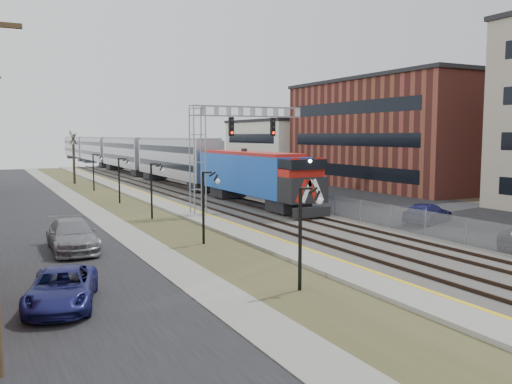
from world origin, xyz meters
TOP-DOWN VIEW (x-y plane):
  - street_west at (-11.50, 35.00)m, footprint 7.00×120.00m
  - sidewalk at (-7.00, 35.00)m, footprint 2.00×120.00m
  - grass_median at (-4.00, 35.00)m, footprint 4.00×120.00m
  - platform at (-1.00, 35.00)m, footprint 2.00×120.00m
  - ballast_bed at (4.00, 35.00)m, footprint 8.00×120.00m
  - parking_lot at (16.00, 35.00)m, footprint 16.00×120.00m
  - platform_edge at (-0.12, 35.00)m, footprint 0.24×120.00m
  - track_near at (2.00, 35.00)m, footprint 1.58×120.00m
  - track_far at (5.50, 35.00)m, footprint 1.58×120.00m
  - train at (5.50, 77.82)m, footprint 3.00×108.65m
  - signal_gantry at (1.22, 27.99)m, footprint 9.00×1.07m
  - lampposts at (-4.00, 18.29)m, footprint 0.14×62.14m
  - fence at (8.20, 35.00)m, footprint 0.04×120.00m
  - buildings_east at (30.00, 31.18)m, footprint 16.00×76.00m
  - bare_trees at (-12.66, 38.91)m, footprint 12.30×42.30m
  - car_lot_d at (12.05, 17.78)m, footprint 5.07×3.45m
  - car_lot_e at (10.55, 33.45)m, footprint 4.25×2.63m
  - car_street_a at (-12.34, 10.09)m, footprint 3.24×5.07m
  - car_street_b at (-10.64, 19.48)m, footprint 2.30×5.49m

SIDE VIEW (x-z plane):
  - street_west at x=-11.50m, z-range 0.00..0.04m
  - parking_lot at x=16.00m, z-range 0.00..0.04m
  - grass_median at x=-4.00m, z-range 0.00..0.06m
  - sidewalk at x=-7.00m, z-range 0.00..0.08m
  - ballast_bed at x=4.00m, z-range 0.00..0.20m
  - platform at x=-1.00m, z-range 0.00..0.24m
  - platform_edge at x=-0.12m, z-range 0.24..0.25m
  - track_near at x=2.00m, z-range 0.20..0.35m
  - track_far at x=5.50m, z-range 0.20..0.35m
  - car_street_a at x=-12.34m, z-range 0.00..1.30m
  - car_lot_e at x=10.55m, z-range 0.00..1.35m
  - car_lot_d at x=12.05m, z-range 0.00..1.36m
  - car_street_b at x=-10.64m, z-range 0.00..1.58m
  - fence at x=8.20m, z-range 0.00..1.60m
  - lampposts at x=-4.00m, z-range 0.00..4.00m
  - bare_trees at x=-12.66m, z-range -0.27..5.68m
  - train at x=5.50m, z-range 0.28..5.60m
  - signal_gantry at x=1.22m, z-range 1.51..9.66m
  - buildings_east at x=30.00m, z-range -1.19..13.81m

